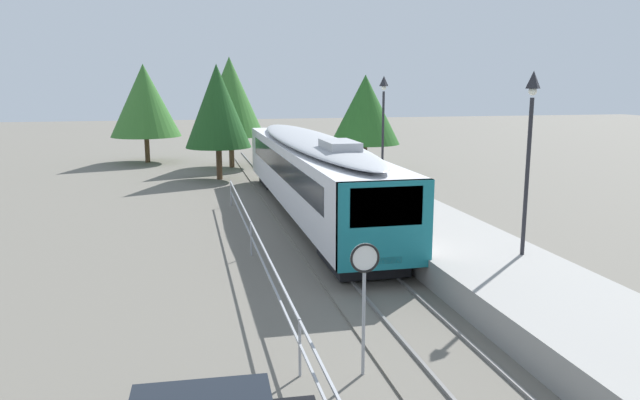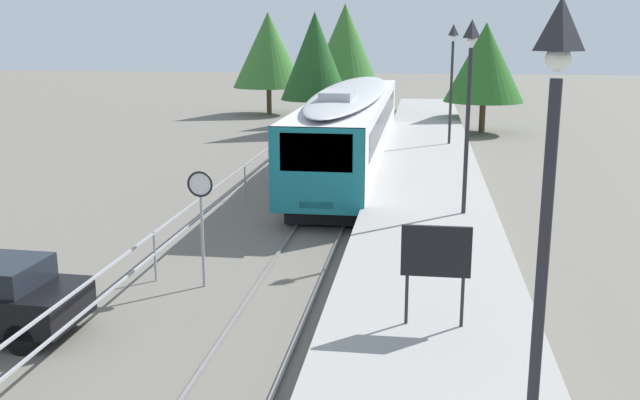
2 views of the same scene
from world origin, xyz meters
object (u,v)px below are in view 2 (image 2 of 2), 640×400
object	(u,v)px
platform_lamp_mid_platform	(470,81)
commuter_train	(352,122)
speed_limit_sign	(201,200)
platform_notice_board	(436,255)
platform_lamp_far_end	(452,61)
platform_lamp_near_end	(550,170)

from	to	relation	value
platform_lamp_mid_platform	commuter_train	bearing A→B (deg)	112.12
speed_limit_sign	platform_notice_board	bearing A→B (deg)	-34.60
platform_lamp_far_end	speed_limit_sign	distance (m)	18.88
commuter_train	platform_lamp_mid_platform	world-z (taller)	platform_lamp_mid_platform
platform_lamp_near_end	platform_notice_board	world-z (taller)	platform_lamp_near_end
platform_lamp_mid_platform	speed_limit_sign	size ratio (longest dim) A/B	1.91
platform_lamp_near_end	platform_lamp_mid_platform	bearing A→B (deg)	90.00
platform_lamp_mid_platform	speed_limit_sign	bearing A→B (deg)	-144.18
platform_lamp_mid_platform	speed_limit_sign	distance (m)	8.12
platform_lamp_near_end	speed_limit_sign	world-z (taller)	platform_lamp_near_end
platform_lamp_far_end	platform_notice_board	distance (m)	21.48
platform_notice_board	speed_limit_sign	size ratio (longest dim) A/B	0.64
commuter_train	speed_limit_sign	bearing A→B (deg)	-97.70
platform_lamp_far_end	commuter_train	bearing A→B (deg)	-147.63
platform_lamp_mid_platform	speed_limit_sign	world-z (taller)	platform_lamp_mid_platform
platform_notice_board	speed_limit_sign	distance (m)	6.48
commuter_train	speed_limit_sign	world-z (taller)	commuter_train
commuter_train	platform_lamp_near_end	size ratio (longest dim) A/B	3.92
commuter_train	platform_lamp_far_end	world-z (taller)	platform_lamp_far_end
speed_limit_sign	platform_lamp_mid_platform	bearing A→B (deg)	35.82
platform_lamp_near_end	platform_lamp_far_end	size ratio (longest dim) A/B	1.00
platform_notice_board	speed_limit_sign	world-z (taller)	speed_limit_sign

